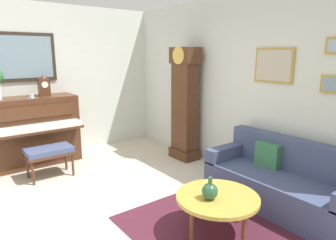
{
  "coord_description": "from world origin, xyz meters",
  "views": [
    {
      "loc": [
        3.22,
        -1.41,
        1.91
      ],
      "look_at": [
        -0.03,
        1.08,
        1.01
      ],
      "focal_mm": 32.17,
      "sensor_mm": 36.0,
      "label": 1
    }
  ],
  "objects_px": {
    "mantel_clock": "(44,86)",
    "green_jug": "(210,191)",
    "couch": "(283,182)",
    "coffee_table": "(217,199)",
    "piano": "(34,130)",
    "piano_bench": "(49,152)",
    "grandfather_clock": "(185,107)",
    "teacup": "(31,97)"
  },
  "relations": [
    {
      "from": "mantel_clock",
      "to": "green_jug",
      "type": "relative_size",
      "value": 1.58
    },
    {
      "from": "couch",
      "to": "mantel_clock",
      "type": "height_order",
      "value": "mantel_clock"
    },
    {
      "from": "coffee_table",
      "to": "mantel_clock",
      "type": "height_order",
      "value": "mantel_clock"
    },
    {
      "from": "piano",
      "to": "piano_bench",
      "type": "xyz_separation_m",
      "value": [
        0.78,
        0.01,
        -0.2
      ]
    },
    {
      "from": "grandfather_clock",
      "to": "coffee_table",
      "type": "relative_size",
      "value": 2.31
    },
    {
      "from": "piano_bench",
      "to": "green_jug",
      "type": "height_order",
      "value": "green_jug"
    },
    {
      "from": "piano_bench",
      "to": "green_jug",
      "type": "relative_size",
      "value": 2.92
    },
    {
      "from": "coffee_table",
      "to": "piano_bench",
      "type": "bearing_deg",
      "value": -160.36
    },
    {
      "from": "grandfather_clock",
      "to": "green_jug",
      "type": "relative_size",
      "value": 8.46
    },
    {
      "from": "grandfather_clock",
      "to": "coffee_table",
      "type": "distance_m",
      "value": 2.5
    },
    {
      "from": "piano",
      "to": "teacup",
      "type": "distance_m",
      "value": 0.62
    },
    {
      "from": "couch",
      "to": "piano",
      "type": "bearing_deg",
      "value": -149.33
    },
    {
      "from": "piano",
      "to": "couch",
      "type": "xyz_separation_m",
      "value": [
        3.51,
        2.08,
        -0.29
      ]
    },
    {
      "from": "piano",
      "to": "green_jug",
      "type": "xyz_separation_m",
      "value": [
        3.44,
        0.85,
        -0.07
      ]
    },
    {
      "from": "coffee_table",
      "to": "mantel_clock",
      "type": "relative_size",
      "value": 2.32
    },
    {
      "from": "grandfather_clock",
      "to": "couch",
      "type": "xyz_separation_m",
      "value": [
        2.13,
        -0.18,
        -0.65
      ]
    },
    {
      "from": "couch",
      "to": "coffee_table",
      "type": "height_order",
      "value": "couch"
    },
    {
      "from": "grandfather_clock",
      "to": "piano_bench",
      "type": "bearing_deg",
      "value": -104.99
    },
    {
      "from": "coffee_table",
      "to": "mantel_clock",
      "type": "bearing_deg",
      "value": -167.95
    },
    {
      "from": "grandfather_clock",
      "to": "mantel_clock",
      "type": "xyz_separation_m",
      "value": [
        -1.38,
        -2.03,
        0.39
      ]
    },
    {
      "from": "couch",
      "to": "mantel_clock",
      "type": "relative_size",
      "value": 5.0
    },
    {
      "from": "green_jug",
      "to": "teacup",
      "type": "bearing_deg",
      "value": -165.42
    },
    {
      "from": "teacup",
      "to": "green_jug",
      "type": "xyz_separation_m",
      "value": [
        3.32,
        0.86,
        -0.68
      ]
    },
    {
      "from": "piano_bench",
      "to": "grandfather_clock",
      "type": "relative_size",
      "value": 0.34
    },
    {
      "from": "piano_bench",
      "to": "green_jug",
      "type": "xyz_separation_m",
      "value": [
        2.67,
        0.84,
        0.12
      ]
    },
    {
      "from": "couch",
      "to": "mantel_clock",
      "type": "xyz_separation_m",
      "value": [
        -3.51,
        -1.85,
        1.05
      ]
    },
    {
      "from": "mantel_clock",
      "to": "coffee_table",
      "type": "bearing_deg",
      "value": 12.05
    },
    {
      "from": "grandfather_clock",
      "to": "green_jug",
      "type": "height_order",
      "value": "grandfather_clock"
    },
    {
      "from": "teacup",
      "to": "piano_bench",
      "type": "bearing_deg",
      "value": 2.56
    },
    {
      "from": "piano_bench",
      "to": "couch",
      "type": "bearing_deg",
      "value": 37.12
    },
    {
      "from": "piano_bench",
      "to": "coffee_table",
      "type": "distance_m",
      "value": 2.83
    },
    {
      "from": "couch",
      "to": "green_jug",
      "type": "xyz_separation_m",
      "value": [
        -0.07,
        -1.24,
        0.22
      ]
    },
    {
      "from": "piano_bench",
      "to": "grandfather_clock",
      "type": "xyz_separation_m",
      "value": [
        0.6,
        2.25,
        0.56
      ]
    },
    {
      "from": "piano_bench",
      "to": "teacup",
      "type": "relative_size",
      "value": 6.03
    },
    {
      "from": "piano",
      "to": "coffee_table",
      "type": "xyz_separation_m",
      "value": [
        3.44,
        0.96,
        -0.19
      ]
    },
    {
      "from": "mantel_clock",
      "to": "green_jug",
      "type": "bearing_deg",
      "value": 10.18
    },
    {
      "from": "piano",
      "to": "teacup",
      "type": "xyz_separation_m",
      "value": [
        0.12,
        -0.02,
        0.61
      ]
    },
    {
      "from": "couch",
      "to": "mantel_clock",
      "type": "bearing_deg",
      "value": -152.16
    },
    {
      "from": "couch",
      "to": "coffee_table",
      "type": "bearing_deg",
      "value": -93.57
    },
    {
      "from": "mantel_clock",
      "to": "green_jug",
      "type": "height_order",
      "value": "mantel_clock"
    },
    {
      "from": "piano_bench",
      "to": "green_jug",
      "type": "distance_m",
      "value": 2.8
    },
    {
      "from": "teacup",
      "to": "couch",
      "type": "bearing_deg",
      "value": 31.74
    }
  ]
}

